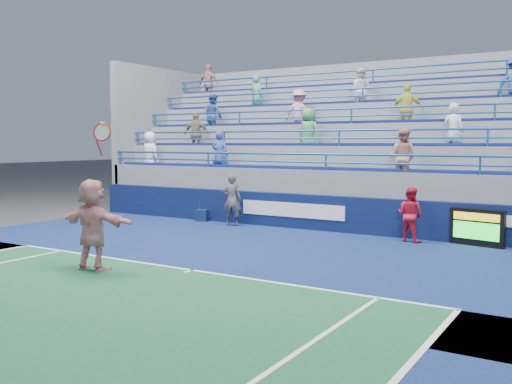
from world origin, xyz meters
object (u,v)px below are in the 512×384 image
Objects in this scene: judge_chair at (203,215)px; line_judge at (232,200)px; tennis_player at (93,225)px; serve_speed_board at (477,228)px; ball_girl at (410,215)px.

judge_chair is 1.64m from line_judge.
tennis_player is (2.58, -7.28, 0.75)m from judge_chair.
serve_speed_board reaches higher than judge_chair.
ball_girl is at bearing 156.37° from line_judge.
judge_chair is 0.23× the size of tennis_player.
serve_speed_board is 8.99m from judge_chair.
line_judge is at bearing 15.08° from ball_girl.
judge_chair is at bearing 179.72° from serve_speed_board.
ball_girl is (5.82, 0.07, -0.11)m from line_judge.
serve_speed_board is 0.83× the size of line_judge.
tennis_player reaches higher than line_judge.
line_judge is 1.14× the size of ball_girl.
judge_chair is at bearing 109.50° from tennis_player.
ball_girl reaches higher than serve_speed_board.
ball_girl is (7.29, -0.30, 0.52)m from judge_chair.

